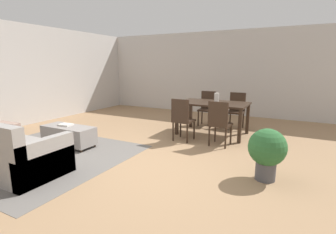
{
  "coord_description": "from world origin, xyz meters",
  "views": [
    {
      "loc": [
        2.15,
        -3.32,
        1.61
      ],
      "look_at": [
        -0.22,
        1.21,
        0.56
      ],
      "focal_mm": 27.1,
      "sensor_mm": 36.0,
      "label": 1
    }
  ],
  "objects_px": {
    "dining_chair_near_right": "(219,121)",
    "couch": "(1,152)",
    "dining_chair_far_right": "(236,108)",
    "dining_table": "(213,106)",
    "dining_chair_far_left": "(207,106)",
    "book_on_ottoman": "(66,125)",
    "dining_chair_near_left": "(182,117)",
    "potted_plant": "(267,150)",
    "vase_centerpiece": "(217,98)",
    "ottoman_table": "(69,135)"
  },
  "relations": [
    {
      "from": "dining_chair_far_left",
      "to": "book_on_ottoman",
      "type": "distance_m",
      "value": 3.62
    },
    {
      "from": "vase_centerpiece",
      "to": "book_on_ottoman",
      "type": "distance_m",
      "value": 3.35
    },
    {
      "from": "dining_chair_far_right",
      "to": "potted_plant",
      "type": "relative_size",
      "value": 1.23
    },
    {
      "from": "dining_chair_near_left",
      "to": "book_on_ottoman",
      "type": "xyz_separation_m",
      "value": [
        -1.97,
        -1.36,
        -0.09
      ]
    },
    {
      "from": "dining_chair_near_left",
      "to": "potted_plant",
      "type": "distance_m",
      "value": 2.19
    },
    {
      "from": "dining_chair_far_right",
      "to": "book_on_ottoman",
      "type": "height_order",
      "value": "dining_chair_far_right"
    },
    {
      "from": "couch",
      "to": "book_on_ottoman",
      "type": "distance_m",
      "value": 1.36
    },
    {
      "from": "vase_centerpiece",
      "to": "couch",
      "type": "bearing_deg",
      "value": -123.01
    },
    {
      "from": "dining_chair_far_left",
      "to": "dining_chair_far_right",
      "type": "bearing_deg",
      "value": 1.6
    },
    {
      "from": "vase_centerpiece",
      "to": "potted_plant",
      "type": "xyz_separation_m",
      "value": [
        1.38,
        -2.06,
        -0.43
      ]
    },
    {
      "from": "dining_chair_near_left",
      "to": "dining_chair_far_left",
      "type": "bearing_deg",
      "value": 90.58
    },
    {
      "from": "couch",
      "to": "vase_centerpiece",
      "type": "xyz_separation_m",
      "value": [
        2.34,
        3.59,
        0.58
      ]
    },
    {
      "from": "ottoman_table",
      "to": "dining_chair_near_left",
      "type": "bearing_deg",
      "value": 36.39
    },
    {
      "from": "dining_chair_near_right",
      "to": "potted_plant",
      "type": "distance_m",
      "value": 1.58
    },
    {
      "from": "dining_chair_far_left",
      "to": "vase_centerpiece",
      "type": "relative_size",
      "value": 4.21
    },
    {
      "from": "dining_table",
      "to": "dining_chair_far_left",
      "type": "distance_m",
      "value": 0.94
    },
    {
      "from": "dining_chair_near_right",
      "to": "vase_centerpiece",
      "type": "relative_size",
      "value": 4.21
    },
    {
      "from": "ottoman_table",
      "to": "dining_chair_far_right",
      "type": "relative_size",
      "value": 1.22
    },
    {
      "from": "couch",
      "to": "dining_chair_far_left",
      "type": "distance_m",
      "value": 4.77
    },
    {
      "from": "book_on_ottoman",
      "to": "vase_centerpiece",
      "type": "bearing_deg",
      "value": 42.59
    },
    {
      "from": "book_on_ottoman",
      "to": "potted_plant",
      "type": "xyz_separation_m",
      "value": [
        3.82,
        0.18,
        0.01
      ]
    },
    {
      "from": "couch",
      "to": "dining_chair_near_right",
      "type": "distance_m",
      "value": 3.82
    },
    {
      "from": "couch",
      "to": "book_on_ottoman",
      "type": "relative_size",
      "value": 8.14
    },
    {
      "from": "couch",
      "to": "ottoman_table",
      "type": "bearing_deg",
      "value": 90.49
    },
    {
      "from": "dining_chair_near_right",
      "to": "dining_chair_far_right",
      "type": "height_order",
      "value": "same"
    },
    {
      "from": "dining_chair_near_left",
      "to": "couch",
      "type": "bearing_deg",
      "value": -124.59
    },
    {
      "from": "dining_table",
      "to": "potted_plant",
      "type": "xyz_separation_m",
      "value": [
        1.45,
        -2.02,
        -0.23
      ]
    },
    {
      "from": "dining_chair_far_left",
      "to": "book_on_ottoman",
      "type": "bearing_deg",
      "value": -122.73
    },
    {
      "from": "couch",
      "to": "ottoman_table",
      "type": "xyz_separation_m",
      "value": [
        -0.01,
        1.32,
        -0.05
      ]
    },
    {
      "from": "dining_table",
      "to": "dining_chair_far_left",
      "type": "bearing_deg",
      "value": 116.59
    },
    {
      "from": "dining_chair_near_right",
      "to": "couch",
      "type": "bearing_deg",
      "value": -134.52
    },
    {
      "from": "dining_chair_far_left",
      "to": "dining_table",
      "type": "bearing_deg",
      "value": -63.41
    },
    {
      "from": "ottoman_table",
      "to": "dining_table",
      "type": "relative_size",
      "value": 0.71
    },
    {
      "from": "dining_chair_far_left",
      "to": "dining_chair_near_left",
      "type": "bearing_deg",
      "value": -89.42
    },
    {
      "from": "dining_table",
      "to": "dining_chair_near_left",
      "type": "bearing_deg",
      "value": -115.14
    },
    {
      "from": "dining_chair_near_right",
      "to": "dining_chair_far_left",
      "type": "relative_size",
      "value": 1.0
    },
    {
      "from": "dining_chair_near_left",
      "to": "dining_chair_near_right",
      "type": "distance_m",
      "value": 0.81
    },
    {
      "from": "dining_chair_near_left",
      "to": "potted_plant",
      "type": "xyz_separation_m",
      "value": [
        1.85,
        -1.17,
        -0.08
      ]
    },
    {
      "from": "dining_chair_far_right",
      "to": "dining_table",
      "type": "bearing_deg",
      "value": -112.9
    },
    {
      "from": "couch",
      "to": "dining_chair_far_right",
      "type": "height_order",
      "value": "dining_chair_far_right"
    },
    {
      "from": "dining_chair_near_left",
      "to": "vase_centerpiece",
      "type": "bearing_deg",
      "value": 62.16
    },
    {
      "from": "dining_chair_far_right",
      "to": "vase_centerpiece",
      "type": "bearing_deg",
      "value": -109.62
    },
    {
      "from": "dining_chair_far_right",
      "to": "couch",
      "type": "bearing_deg",
      "value": -120.76
    },
    {
      "from": "vase_centerpiece",
      "to": "book_on_ottoman",
      "type": "relative_size",
      "value": 0.84
    },
    {
      "from": "dining_chair_near_right",
      "to": "dining_chair_far_right",
      "type": "relative_size",
      "value": 1.0
    },
    {
      "from": "dining_table",
      "to": "couch",
      "type": "bearing_deg",
      "value": -122.49
    },
    {
      "from": "dining_chair_near_right",
      "to": "potted_plant",
      "type": "xyz_separation_m",
      "value": [
        1.04,
        -1.19,
        -0.08
      ]
    },
    {
      "from": "couch",
      "to": "dining_table",
      "type": "relative_size",
      "value": 1.34
    },
    {
      "from": "ottoman_table",
      "to": "dining_table",
      "type": "height_order",
      "value": "dining_table"
    },
    {
      "from": "couch",
      "to": "potted_plant",
      "type": "height_order",
      "value": "couch"
    }
  ]
}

